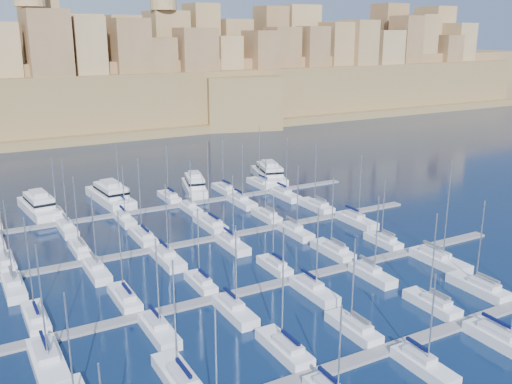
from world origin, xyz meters
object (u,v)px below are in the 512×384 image
motor_yacht_b (111,195)px  motor_yacht_c (194,185)px  sailboat_2 (284,348)px  motor_yacht_d (269,173)px  sailboat_4 (432,304)px  motor_yacht_a (39,206)px

motor_yacht_b → motor_yacht_c: (19.27, -1.66, -0.00)m
sailboat_2 → motor_yacht_d: size_ratio=0.88×
sailboat_4 → motor_yacht_b: 74.98m
sailboat_2 → sailboat_4: 23.50m
motor_yacht_a → motor_yacht_b: 15.12m
sailboat_2 → motor_yacht_a: bearing=103.1°
motor_yacht_c → sailboat_2: bearing=-104.8°
sailboat_2 → motor_yacht_b: sailboat_2 is taller
motor_yacht_a → motor_yacht_b: bearing=2.9°
motor_yacht_b → motor_yacht_c: size_ratio=1.22×
sailboat_4 → motor_yacht_c: size_ratio=0.92×
motor_yacht_a → motor_yacht_b: (15.10, 0.76, 0.00)m
sailboat_2 → motor_yacht_c: sailboat_2 is taller
sailboat_4 → motor_yacht_b: bearing=109.2°
motor_yacht_b → sailboat_2: bearing=-89.1°
sailboat_2 → motor_yacht_c: (18.16, 68.94, 0.97)m
sailboat_4 → motor_yacht_d: 72.34m
motor_yacht_b → motor_yacht_d: size_ratio=1.01×
motor_yacht_d → motor_yacht_a: bearing=-179.4°
motor_yacht_b → motor_yacht_c: same height
motor_yacht_a → motor_yacht_d: 55.37m
sailboat_2 → motor_yacht_a: 71.70m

